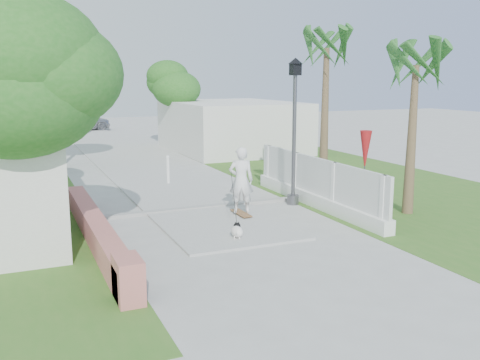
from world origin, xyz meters
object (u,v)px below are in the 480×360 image
street_lamp (294,126)px  skateboarder (235,192)px  bollard (168,169)px  dog (237,231)px  parked_car (78,121)px  patio_umbrella (365,151)px

street_lamp → skateboarder: street_lamp is taller
bollard → dog: (-0.33, -7.20, -0.37)m
parked_car → skateboarder: bearing=173.1°
skateboarder → dog: 1.59m
bollard → parked_car: parked_car is taller
street_lamp → dog: size_ratio=8.00×
skateboarder → dog: bearing=91.0°
patio_umbrella → bollard: bearing=129.9°
street_lamp → skateboarder: 3.24m
parked_car → patio_umbrella: bearing=-177.9°
bollard → skateboarder: bearing=-88.1°
bollard → skateboarder: size_ratio=0.48×
dog → patio_umbrella: bearing=42.7°
dog → parked_car: bearing=114.1°
patio_umbrella → parked_car: patio_umbrella is taller
bollard → patio_umbrella: (4.60, -5.50, 1.10)m
parked_car → street_lamp: bearing=178.5°
patio_umbrella → street_lamp: bearing=152.2°
bollard → dog: size_ratio=1.96×
bollard → dog: bollard is taller
dog → parked_car: size_ratio=0.12×
bollard → parked_car: 21.98m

